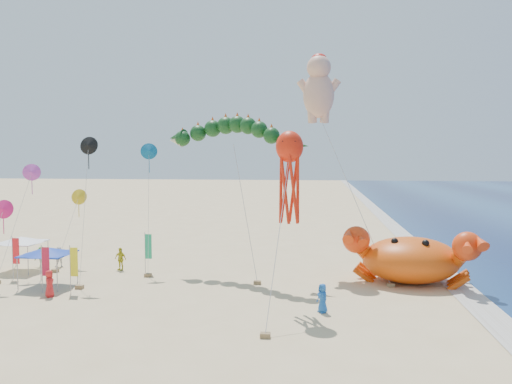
# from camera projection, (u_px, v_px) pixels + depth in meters

# --- Properties ---
(ground) EXTENTS (320.00, 320.00, 0.00)m
(ground) POSITION_uv_depth(u_px,v_px,m) (282.00, 292.00, 32.95)
(ground) COLOR #D1B784
(ground) RESTS_ON ground
(foam_strip) EXTENTS (320.00, 320.00, 0.00)m
(foam_strip) POSITION_uv_depth(u_px,v_px,m) (472.00, 299.00, 31.48)
(foam_strip) COLOR silver
(foam_strip) RESTS_ON ground
(crab_inflatable) EXTENTS (9.21, 7.11, 4.04)m
(crab_inflatable) POSITION_uv_depth(u_px,v_px,m) (411.00, 258.00, 35.32)
(crab_inflatable) COLOR #DD4B0B
(crab_inflatable) RESTS_ON ground
(dragon_kite) EXTENTS (11.52, 6.31, 11.67)m
(dragon_kite) POSITION_uv_depth(u_px,v_px,m) (231.00, 138.00, 37.77)
(dragon_kite) COLOR #0F3714
(dragon_kite) RESTS_ON ground
(cherub_kite) EXTENTS (6.55, 7.00, 17.12)m
(cherub_kite) POSITION_uv_depth(u_px,v_px,m) (319.00, 86.00, 39.66)
(cherub_kite) COLOR #E6A88D
(cherub_kite) RESTS_ON ground
(octopus_kite) EXTENTS (1.92, 6.29, 10.47)m
(octopus_kite) POSITION_uv_depth(u_px,v_px,m) (289.00, 170.00, 29.28)
(octopus_kite) COLOR red
(octopus_kite) RESTS_ON ground
(canopy_blue) EXTENTS (3.35, 3.35, 2.71)m
(canopy_blue) POSITION_uv_depth(u_px,v_px,m) (48.00, 251.00, 34.43)
(canopy_blue) COLOR gray
(canopy_blue) RESTS_ON ground
(canopy_white) EXTENTS (3.39, 3.39, 2.71)m
(canopy_white) POSITION_uv_depth(u_px,v_px,m) (21.00, 240.00, 39.07)
(canopy_white) COLOR gray
(canopy_white) RESTS_ON ground
(feather_flags) EXTENTS (9.52, 6.20, 3.20)m
(feather_flags) POSITION_uv_depth(u_px,v_px,m) (72.00, 256.00, 34.89)
(feather_flags) COLOR gray
(feather_flags) RESTS_ON ground
(beachgoers) EXTENTS (23.76, 10.43, 1.80)m
(beachgoers) POSITION_uv_depth(u_px,v_px,m) (102.00, 267.00, 36.61)
(beachgoers) COLOR #2B7828
(beachgoers) RESTS_ON ground
(small_kites) EXTENTS (9.81, 11.05, 10.43)m
(small_kites) POSITION_uv_depth(u_px,v_px,m) (71.00, 185.00, 37.14)
(small_kites) COLOR black
(small_kites) RESTS_ON ground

